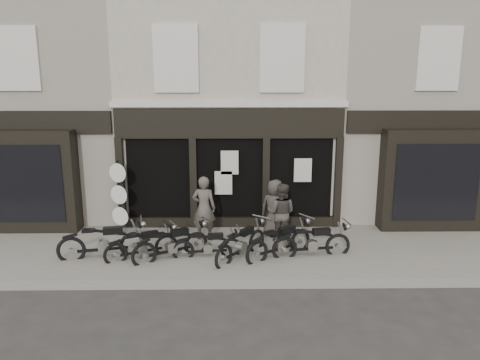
{
  "coord_description": "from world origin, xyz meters",
  "views": [
    {
      "loc": [
        0.13,
        -11.55,
        4.99
      ],
      "look_at": [
        0.31,
        1.6,
        1.96
      ],
      "focal_mm": 35.0,
      "sensor_mm": 36.0,
      "label": 1
    }
  ],
  "objects_px": {
    "motorcycle_4": "(241,246)",
    "motorcycle_6": "(312,245)",
    "man_right": "(275,208)",
    "advert_sign_post": "(119,200)",
    "motorcycle_2": "(172,247)",
    "motorcycle_5": "(280,245)",
    "motorcycle_0": "(104,245)",
    "man_centre": "(281,213)",
    "motorcycle_3": "(208,248)",
    "man_left": "(204,208)",
    "motorcycle_1": "(142,248)"
  },
  "relations": [
    {
      "from": "motorcycle_0",
      "to": "man_right",
      "type": "distance_m",
      "value": 5.04
    },
    {
      "from": "motorcycle_2",
      "to": "motorcycle_6",
      "type": "relative_size",
      "value": 0.9
    },
    {
      "from": "motorcycle_3",
      "to": "man_right",
      "type": "relative_size",
      "value": 1.09
    },
    {
      "from": "advert_sign_post",
      "to": "motorcycle_2",
      "type": "bearing_deg",
      "value": -25.55
    },
    {
      "from": "motorcycle_4",
      "to": "motorcycle_1",
      "type": "bearing_deg",
      "value": 127.57
    },
    {
      "from": "man_centre",
      "to": "motorcycle_0",
      "type": "bearing_deg",
      "value": 30.74
    },
    {
      "from": "motorcycle_5",
      "to": "motorcycle_3",
      "type": "bearing_deg",
      "value": 145.56
    },
    {
      "from": "motorcycle_2",
      "to": "man_left",
      "type": "bearing_deg",
      "value": 29.99
    },
    {
      "from": "motorcycle_6",
      "to": "man_centre",
      "type": "distance_m",
      "value": 1.44
    },
    {
      "from": "motorcycle_0",
      "to": "advert_sign_post",
      "type": "relative_size",
      "value": 0.97
    },
    {
      "from": "motorcycle_5",
      "to": "man_left",
      "type": "height_order",
      "value": "man_left"
    },
    {
      "from": "motorcycle_4",
      "to": "man_centre",
      "type": "xyz_separation_m",
      "value": [
        1.17,
        1.15,
        0.59
      ]
    },
    {
      "from": "motorcycle_3",
      "to": "advert_sign_post",
      "type": "distance_m",
      "value": 3.48
    },
    {
      "from": "motorcycle_1",
      "to": "motorcycle_4",
      "type": "bearing_deg",
      "value": -26.58
    },
    {
      "from": "man_right",
      "to": "motorcycle_6",
      "type": "bearing_deg",
      "value": 142.22
    },
    {
      "from": "motorcycle_4",
      "to": "man_left",
      "type": "height_order",
      "value": "man_left"
    },
    {
      "from": "motorcycle_2",
      "to": "motorcycle_5",
      "type": "xyz_separation_m",
      "value": [
        2.93,
        0.1,
        0.01
      ]
    },
    {
      "from": "motorcycle_4",
      "to": "motorcycle_6",
      "type": "relative_size",
      "value": 0.84
    },
    {
      "from": "motorcycle_0",
      "to": "motorcycle_2",
      "type": "xyz_separation_m",
      "value": [
        1.84,
        -0.08,
        -0.03
      ]
    },
    {
      "from": "motorcycle_2",
      "to": "man_left",
      "type": "xyz_separation_m",
      "value": [
        0.79,
        1.45,
        0.66
      ]
    },
    {
      "from": "man_centre",
      "to": "advert_sign_post",
      "type": "bearing_deg",
      "value": 8.88
    },
    {
      "from": "motorcycle_6",
      "to": "man_right",
      "type": "bearing_deg",
      "value": 111.07
    },
    {
      "from": "motorcycle_0",
      "to": "motorcycle_6",
      "type": "height_order",
      "value": "motorcycle_0"
    },
    {
      "from": "motorcycle_2",
      "to": "motorcycle_3",
      "type": "relative_size",
      "value": 1.04
    },
    {
      "from": "motorcycle_3",
      "to": "motorcycle_6",
      "type": "xyz_separation_m",
      "value": [
        2.84,
        0.02,
        0.06
      ]
    },
    {
      "from": "man_left",
      "to": "advert_sign_post",
      "type": "height_order",
      "value": "advert_sign_post"
    },
    {
      "from": "motorcycle_0",
      "to": "motorcycle_1",
      "type": "xyz_separation_m",
      "value": [
        1.05,
        -0.04,
        -0.07
      ]
    },
    {
      "from": "motorcycle_0",
      "to": "man_centre",
      "type": "relative_size",
      "value": 1.33
    },
    {
      "from": "motorcycle_3",
      "to": "man_right",
      "type": "distance_m",
      "value": 2.6
    },
    {
      "from": "motorcycle_3",
      "to": "advert_sign_post",
      "type": "relative_size",
      "value": 0.79
    },
    {
      "from": "motorcycle_0",
      "to": "motorcycle_4",
      "type": "relative_size",
      "value": 1.27
    },
    {
      "from": "motorcycle_5",
      "to": "motorcycle_0",
      "type": "bearing_deg",
      "value": 145.04
    },
    {
      "from": "man_left",
      "to": "man_right",
      "type": "distance_m",
      "value": 2.13
    },
    {
      "from": "motorcycle_5",
      "to": "motorcycle_6",
      "type": "height_order",
      "value": "motorcycle_5"
    },
    {
      "from": "motorcycle_0",
      "to": "motorcycle_1",
      "type": "relative_size",
      "value": 1.25
    },
    {
      "from": "motorcycle_3",
      "to": "man_left",
      "type": "height_order",
      "value": "man_left"
    },
    {
      "from": "motorcycle_5",
      "to": "man_right",
      "type": "height_order",
      "value": "man_right"
    },
    {
      "from": "motorcycle_4",
      "to": "advert_sign_post",
      "type": "bearing_deg",
      "value": 100.08
    },
    {
      "from": "motorcycle_0",
      "to": "motorcycle_3",
      "type": "height_order",
      "value": "motorcycle_0"
    },
    {
      "from": "motorcycle_1",
      "to": "man_left",
      "type": "bearing_deg",
      "value": 15.16
    },
    {
      "from": "motorcycle_2",
      "to": "motorcycle_4",
      "type": "xyz_separation_m",
      "value": [
        1.88,
        0.03,
        -0.01
      ]
    },
    {
      "from": "motorcycle_5",
      "to": "motorcycle_6",
      "type": "relative_size",
      "value": 0.89
    },
    {
      "from": "motorcycle_6",
      "to": "man_centre",
      "type": "bearing_deg",
      "value": 116.52
    },
    {
      "from": "motorcycle_2",
      "to": "motorcycle_1",
      "type": "bearing_deg",
      "value": 145.89
    },
    {
      "from": "motorcycle_2",
      "to": "man_centre",
      "type": "relative_size",
      "value": 1.13
    },
    {
      "from": "motorcycle_3",
      "to": "motorcycle_4",
      "type": "relative_size",
      "value": 1.04
    },
    {
      "from": "motorcycle_3",
      "to": "man_right",
      "type": "xyz_separation_m",
      "value": [
        1.94,
        1.61,
        0.64
      ]
    },
    {
      "from": "motorcycle_0",
      "to": "man_right",
      "type": "relative_size",
      "value": 1.33
    },
    {
      "from": "motorcycle_6",
      "to": "motorcycle_4",
      "type": "bearing_deg",
      "value": 173.31
    },
    {
      "from": "motorcycle_0",
      "to": "advert_sign_post",
      "type": "bearing_deg",
      "value": 76.86
    }
  ]
}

